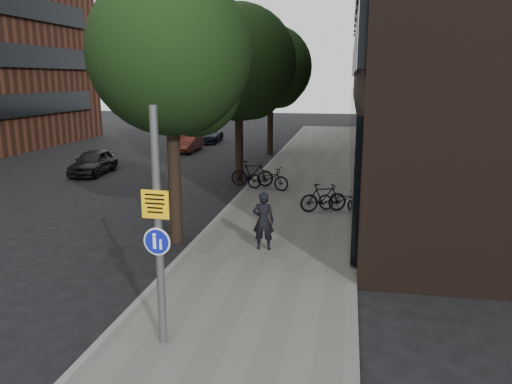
% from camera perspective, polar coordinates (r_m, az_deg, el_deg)
% --- Properties ---
extents(ground, '(120.00, 120.00, 0.00)m').
position_cam_1_polar(ground, '(10.05, -3.28, -14.65)').
color(ground, black).
rests_on(ground, ground).
extents(sidewalk, '(4.50, 60.00, 0.12)m').
position_cam_1_polar(sidewalk, '(19.30, 4.47, -0.91)').
color(sidewalk, '#605D58').
rests_on(sidewalk, ground).
extents(curb_edge, '(0.15, 60.00, 0.13)m').
position_cam_1_polar(curb_edge, '(19.65, -2.07, -0.61)').
color(curb_edge, slate).
rests_on(curb_edge, ground).
extents(street_tree_near, '(4.40, 4.40, 7.50)m').
position_cam_1_polar(street_tree_near, '(14.11, -9.28, 14.60)').
color(street_tree_near, black).
rests_on(street_tree_near, ground).
extents(street_tree_mid, '(5.00, 5.00, 7.80)m').
position_cam_1_polar(street_tree_mid, '(22.30, -1.75, 14.07)').
color(street_tree_mid, black).
rests_on(street_tree_mid, ground).
extents(street_tree_far, '(5.00, 5.00, 7.80)m').
position_cam_1_polar(street_tree_far, '(31.15, 1.85, 13.73)').
color(street_tree_far, black).
rests_on(street_tree_far, ground).
extents(signpost, '(0.48, 0.14, 4.11)m').
position_cam_1_polar(signpost, '(8.49, -11.09, -4.12)').
color(signpost, '#595B5E').
rests_on(signpost, sidewalk).
extents(pedestrian, '(0.59, 0.40, 1.58)m').
position_cam_1_polar(pedestrian, '(13.38, 0.85, -3.32)').
color(pedestrian, black).
rests_on(pedestrian, sidewalk).
extents(parked_bike_facade_near, '(1.72, 1.08, 0.85)m').
position_cam_1_polar(parked_bike_facade_near, '(17.47, 9.63, -0.88)').
color(parked_bike_facade_near, black).
rests_on(parked_bike_facade_near, sidewalk).
extents(parked_bike_facade_far, '(1.71, 1.01, 0.99)m').
position_cam_1_polar(parked_bike_facade_far, '(17.38, 7.70, -0.64)').
color(parked_bike_facade_far, black).
rests_on(parked_bike_facade_far, sidewalk).
extents(parked_bike_curb_near, '(1.95, 1.07, 0.97)m').
position_cam_1_polar(parked_bike_curb_near, '(20.64, 1.34, 1.58)').
color(parked_bike_curb_near, black).
rests_on(parked_bike_curb_near, sidewalk).
extents(parked_bike_curb_far, '(1.84, 0.61, 1.09)m').
position_cam_1_polar(parked_bike_curb_far, '(21.31, -0.45, 2.11)').
color(parked_bike_curb_far, black).
rests_on(parked_bike_curb_far, sidewalk).
extents(parked_car_near, '(1.68, 3.64, 1.21)m').
position_cam_1_polar(parked_car_near, '(25.98, -18.10, 3.29)').
color(parked_car_near, black).
rests_on(parked_car_near, ground).
extents(parked_car_mid, '(1.22, 3.39, 1.11)m').
position_cam_1_polar(parked_car_mid, '(32.72, -7.74, 5.58)').
color(parked_car_mid, '#551F18').
rests_on(parked_car_mid, ground).
extents(parked_car_far, '(1.94, 4.16, 1.18)m').
position_cam_1_polar(parked_car_far, '(37.46, -5.38, 6.60)').
color(parked_car_far, black).
rests_on(parked_car_far, ground).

